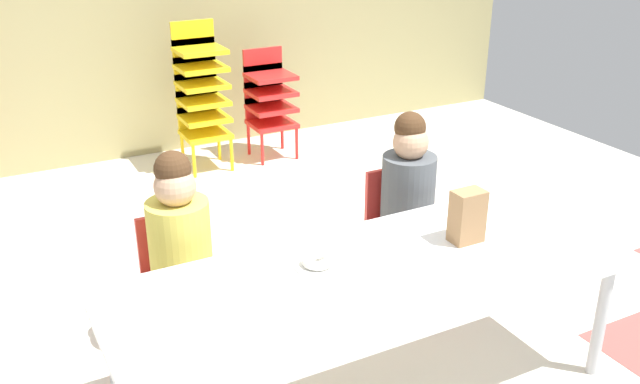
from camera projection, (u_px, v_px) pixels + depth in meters
The scene contains 9 objects.
ground_plane at pixel (290, 328), 3.27m from camera, with size 6.62×5.26×0.02m.
craft_table at pixel (369, 282), 2.64m from camera, with size 1.97×0.79×0.55m.
seated_child_near_camera at pixel (179, 236), 2.90m from camera, with size 0.32×0.32×0.92m.
seated_child_middle_seat at pixel (407, 186), 3.38m from camera, with size 0.32×0.32×0.92m.
kid_chair_yellow_stack at pixel (201, 89), 4.91m from camera, with size 0.32×0.30×1.04m.
kid_chair_red_stack at pixel (269, 97), 5.18m from camera, with size 0.32×0.30×0.80m.
paper_bag_brown at pixel (467, 216), 2.82m from camera, with size 0.13×0.09×0.22m, color #9E754C.
paper_plate_near_edge at pixel (318, 266), 2.67m from camera, with size 0.18×0.18×0.01m, color white.
donut_powdered_on_plate at pixel (318, 260), 2.66m from camera, with size 0.13×0.13×0.04m, color white.
Camera 1 is at (-1.15, -2.51, 1.87)m, focal length 39.42 mm.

